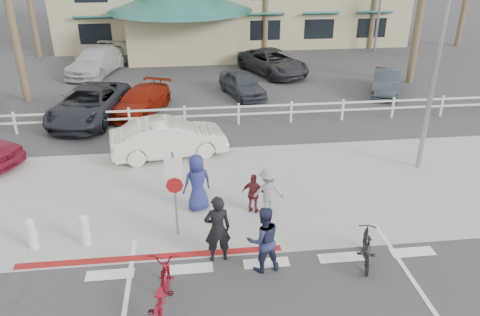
{
  "coord_description": "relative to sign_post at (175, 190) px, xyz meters",
  "views": [
    {
      "loc": [
        -1.83,
        -9.07,
        7.76
      ],
      "look_at": [
        -0.31,
        3.91,
        1.5
      ],
      "focal_mm": 35.0,
      "sensor_mm": 36.0,
      "label": 1
    }
  ],
  "objects": [
    {
      "name": "streetlight_0",
      "position": [
        8.8,
        3.3,
        3.05
      ],
      "size": [
        0.6,
        2.0,
        9.0
      ],
      "primitive_type": null,
      "color": "gray",
      "rests_on": "ground"
    },
    {
      "name": "cross_street",
      "position": [
        2.3,
        6.3,
        -1.45
      ],
      "size": [
        40.0,
        5.0,
        0.01
      ],
      "primitive_type": "cube",
      "color": "#333335",
      "rests_on": "ground"
    },
    {
      "name": "pedestrian_child",
      "position": [
        2.32,
        0.91,
        -0.8
      ],
      "size": [
        0.83,
        0.61,
        1.3
      ],
      "primitive_type": "imported",
      "rotation": [
        0.0,
        0.0,
        2.7
      ],
      "color": "maroon",
      "rests_on": "ground"
    },
    {
      "name": "curb_red",
      "position": [
        -0.7,
        -1.0,
        -1.44
      ],
      "size": [
        7.0,
        0.25,
        0.02
      ],
      "primitive_type": "cube",
      "color": "maroon",
      "rests_on": "ground"
    },
    {
      "name": "lot_car_3",
      "position": [
        11.09,
        11.96,
        -0.82
      ],
      "size": [
        2.81,
        4.03,
        1.26
      ],
      "primitive_type": "imported",
      "rotation": [
        0.0,
        0.0,
        -0.43
      ],
      "color": "#2A323A",
      "rests_on": "ground"
    },
    {
      "name": "lot_car_4",
      "position": [
        -4.98,
        17.92,
        -0.68
      ],
      "size": [
        3.54,
        5.71,
        1.54
      ],
      "primitive_type": "imported",
      "rotation": [
        0.0,
        0.0,
        -0.28
      ],
      "color": "beige",
      "rests_on": "ground"
    },
    {
      "name": "pedestrian_a",
      "position": [
        2.74,
        0.79,
        -0.68
      ],
      "size": [
        1.03,
        0.64,
        1.55
      ],
      "primitive_type": "imported",
      "rotation": [
        0.0,
        0.0,
        3.07
      ],
      "color": "gray",
      "rests_on": "ground"
    },
    {
      "name": "bike_black",
      "position": [
        4.86,
        -1.86,
        -0.96
      ],
      "size": [
        0.91,
        1.69,
        0.98
      ],
      "primitive_type": "imported",
      "rotation": [
        0.0,
        0.0,
        2.85
      ],
      "color": "black",
      "rests_on": "ground"
    },
    {
      "name": "lot_car_1",
      "position": [
        -1.76,
        10.39,
        -0.84
      ],
      "size": [
        3.18,
        4.53,
        1.22
      ],
      "primitive_type": "imported",
      "rotation": [
        0.0,
        0.0,
        -0.39
      ],
      "color": "maroon",
      "rests_on": "ground"
    },
    {
      "name": "car_white_sedan",
      "position": [
        -0.32,
        5.4,
        -0.72
      ],
      "size": [
        4.6,
        2.27,
        1.45
      ],
      "primitive_type": "imported",
      "rotation": [
        0.0,
        0.0,
        1.74
      ],
      "color": "silver",
      "rests_on": "ground"
    },
    {
      "name": "lot_car_6",
      "position": [
        -4.02,
        9.75,
        -0.69
      ],
      "size": [
        3.61,
        5.88,
        1.52
      ],
      "primitive_type": "imported",
      "rotation": [
        0.0,
        0.0,
        -0.21
      ],
      "color": "black",
      "rests_on": "ground"
    },
    {
      "name": "rail_fence",
      "position": [
        2.8,
        8.3,
        -0.95
      ],
      "size": [
        29.4,
        0.16,
        1.0
      ],
      "primitive_type": null,
      "color": "silver",
      "rests_on": "ground"
    },
    {
      "name": "bollard_0",
      "position": [
        -2.5,
        -0.2,
        -0.97
      ],
      "size": [
        0.26,
        0.26,
        0.95
      ],
      "primitive_type": null,
      "color": "silver",
      "rests_on": "ground"
    },
    {
      "name": "info_sign",
      "position": [
        16.3,
        19.8,
        1.35
      ],
      "size": [
        1.2,
        0.16,
        5.6
      ],
      "primitive_type": null,
      "color": "navy",
      "rests_on": "ground"
    },
    {
      "name": "ground",
      "position": [
        2.3,
        -2.2,
        -1.45
      ],
      "size": [
        140.0,
        140.0,
        0.0
      ],
      "primitive_type": "plane",
      "color": "#333335"
    },
    {
      "name": "pedestrian_b",
      "position": [
        0.63,
        1.32,
        -0.53
      ],
      "size": [
        1.05,
        0.87,
        1.84
      ],
      "primitive_type": "imported",
      "rotation": [
        0.0,
        0.0,
        3.51
      ],
      "color": "navy",
      "rests_on": "ground"
    },
    {
      "name": "rider_red",
      "position": [
        1.06,
        -1.27,
        -0.5
      ],
      "size": [
        0.73,
        0.52,
        1.9
      ],
      "primitive_type": "imported",
      "rotation": [
        0.0,
        0.0,
        3.24
      ],
      "color": "black",
      "rests_on": "ground"
    },
    {
      "name": "lot_car_5",
      "position": [
        5.76,
        16.53,
        -0.72
      ],
      "size": [
        4.27,
        5.77,
        1.46
      ],
      "primitive_type": "imported",
      "rotation": [
        0.0,
        0.0,
        0.4
      ],
      "color": "#27282B",
      "rests_on": "ground"
    },
    {
      "name": "lot_car_2",
      "position": [
        3.37,
        12.46,
        -0.81
      ],
      "size": [
        2.5,
        4.04,
        1.28
      ],
      "primitive_type": "imported",
      "rotation": [
        0.0,
        0.0,
        0.28
      ],
      "color": "#2D333A",
      "rests_on": "ground"
    },
    {
      "name": "sign_post",
      "position": [
        0.0,
        0.0,
        0.0
      ],
      "size": [
        0.5,
        0.1,
        2.9
      ],
      "primitive_type": null,
      "color": "gray",
      "rests_on": "ground"
    },
    {
      "name": "bollard_1",
      "position": [
        -3.9,
        -0.2,
        -0.97
      ],
      "size": [
        0.26,
        0.26,
        0.95
      ],
      "primitive_type": null,
      "color": "silver",
      "rests_on": "ground"
    },
    {
      "name": "sidewalk_plaza",
      "position": [
        2.3,
        2.3,
        -1.44
      ],
      "size": [
        22.0,
        7.0,
        0.01
      ],
      "primitive_type": "cube",
      "color": "gray",
      "rests_on": "ground"
    },
    {
      "name": "parking_lot",
      "position": [
        2.3,
        15.8,
        -1.45
      ],
      "size": [
        50.0,
        16.0,
        0.01
      ],
      "primitive_type": "cube",
      "color": "#333335",
      "rests_on": "ground"
    },
    {
      "name": "rider_black",
      "position": [
        2.17,
        -1.78,
        -0.55
      ],
      "size": [
        0.97,
        0.81,
        1.79
      ],
      "primitive_type": "imported",
      "rotation": [
        0.0,
        0.0,
        3.3
      ],
      "color": "#232847",
      "rests_on": "ground"
    },
    {
      "name": "bike_red",
      "position": [
        -0.34,
        -3.05,
        -0.87
      ],
      "size": [
        0.99,
        2.27,
        1.16
      ],
      "primitive_type": "imported",
      "rotation": [
        0.0,
        0.0,
        3.04
      ],
      "color": "maroon",
      "rests_on": "ground"
    }
  ]
}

